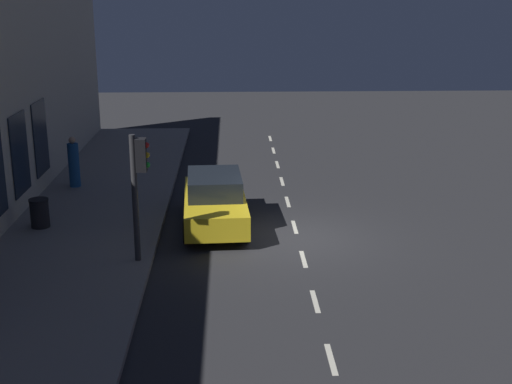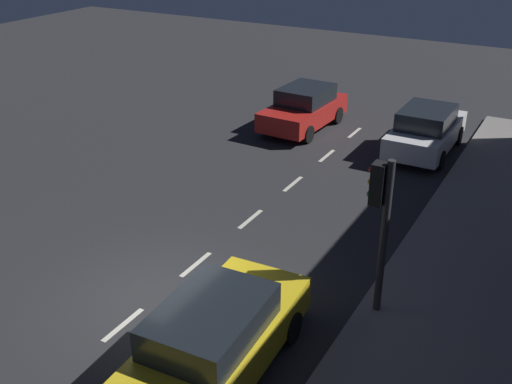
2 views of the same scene
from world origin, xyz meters
The scene contains 6 objects.
ground_plane centered at (0.00, 0.00, 0.00)m, with size 60.00×60.00×0.00m, color #28282B.
lane_centre_line centered at (0.00, -1.00, 0.00)m, with size 0.12×27.20×0.01m.
traffic_light centered at (4.24, 1.85, 2.39)m, with size 0.50×0.32×3.33m.
parked_car_0 centered at (-1.90, 11.54, 0.79)m, with size 2.04×4.09×1.58m.
parked_car_1 centered at (2.75, 11.37, 0.79)m, with size 1.90×4.21×1.58m.
parked_car_2 centered at (2.41, -1.25, 0.79)m, with size 2.08×4.56×1.58m.
Camera 2 is at (7.19, -8.26, 7.73)m, focal length 42.30 mm.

